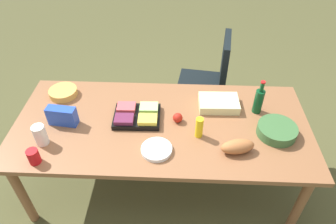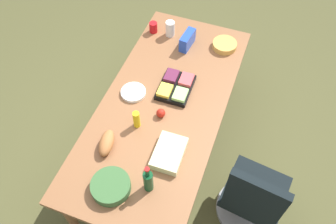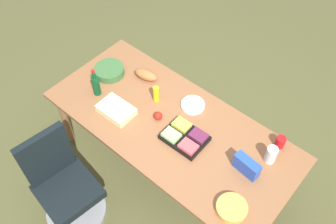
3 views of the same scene
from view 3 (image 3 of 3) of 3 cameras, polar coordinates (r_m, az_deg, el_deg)
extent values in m
plane|color=brown|center=(3.88, 0.36, -8.53)|extent=(10.00, 10.00, 0.00)
cube|color=brown|center=(3.27, 0.42, -2.09)|extent=(2.29, 1.04, 0.04)
cylinder|color=brown|center=(3.94, -15.51, -0.99)|extent=(0.07, 0.07, 0.70)
cylinder|color=brown|center=(4.25, -6.67, 5.86)|extent=(0.07, 0.07, 0.70)
cylinder|color=brown|center=(3.56, 18.29, -10.33)|extent=(0.07, 0.07, 0.70)
cylinder|color=gray|center=(3.74, -13.85, -14.44)|extent=(0.56, 0.56, 0.05)
cylinder|color=gray|center=(3.55, -14.48, -13.04)|extent=(0.06, 0.06, 0.36)
cube|color=black|center=(3.40, -15.09, -11.69)|extent=(0.54, 0.54, 0.09)
cube|color=black|center=(3.26, -18.22, -6.40)|extent=(0.12, 0.44, 0.54)
cube|color=beige|center=(3.35, -7.98, 0.33)|extent=(0.33, 0.23, 0.07)
cylinder|color=yellow|center=(3.37, -1.85, 2.77)|extent=(0.06, 0.06, 0.17)
cylinder|color=#0D4320|center=(3.48, -10.99, 3.99)|extent=(0.09, 0.09, 0.20)
cylinder|color=#0D4320|center=(3.38, -11.34, 5.62)|extent=(0.04, 0.04, 0.08)
cylinder|color=red|center=(3.35, -11.46, 6.17)|extent=(0.05, 0.05, 0.01)
cylinder|color=red|center=(3.22, 16.86, -4.43)|extent=(0.08, 0.08, 0.11)
cylinder|color=white|center=(3.09, 15.54, -6.34)|extent=(0.11, 0.11, 0.16)
cube|color=black|center=(3.15, 2.59, -3.98)|extent=(0.37, 0.29, 0.04)
cube|color=#A4E27D|center=(3.12, 0.52, -3.55)|extent=(0.15, 0.12, 0.03)
cube|color=#E24F53|center=(3.06, 3.14, -5.30)|extent=(0.15, 0.12, 0.03)
cube|color=yellow|center=(3.19, 2.12, -1.97)|extent=(0.15, 0.12, 0.03)
cube|color=#612342|center=(3.13, 4.71, -3.65)|extent=(0.15, 0.12, 0.03)
cylinder|color=white|center=(3.38, 3.83, 1.08)|extent=(0.28, 0.28, 0.03)
cylinder|color=gold|center=(2.86, 9.75, -14.39)|extent=(0.25, 0.25, 0.06)
ellipsoid|color=#A96436|center=(3.60, -3.43, 5.75)|extent=(0.26, 0.16, 0.10)
cube|color=blue|center=(3.00, 11.97, -8.10)|extent=(0.23, 0.10, 0.15)
sphere|color=red|center=(3.27, -1.52, -0.59)|extent=(0.09, 0.09, 0.08)
cylinder|color=#396435|center=(3.69, -9.00, 6.28)|extent=(0.34, 0.34, 0.08)
camera|label=1|loc=(3.66, 20.47, 33.45)|focal=33.03mm
camera|label=2|loc=(3.10, -43.70, 37.29)|focal=37.34mm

